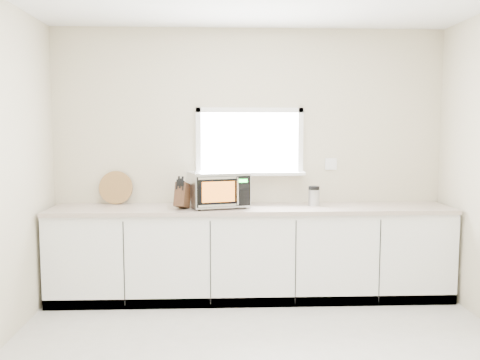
{
  "coord_description": "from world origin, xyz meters",
  "views": [
    {
      "loc": [
        -0.32,
        -3.24,
        1.68
      ],
      "look_at": [
        -0.12,
        1.55,
        1.2
      ],
      "focal_mm": 38.0,
      "sensor_mm": 36.0,
      "label": 1
    }
  ],
  "objects": [
    {
      "name": "cabinets",
      "position": [
        0.0,
        1.7,
        0.44
      ],
      "size": [
        3.92,
        0.6,
        0.88
      ],
      "primitive_type": "cube",
      "color": "white",
      "rests_on": "ground"
    },
    {
      "name": "microwave",
      "position": [
        -0.32,
        1.68,
        1.1
      ],
      "size": [
        0.63,
        0.55,
        0.35
      ],
      "rotation": [
        0.0,
        0.0,
        0.27
      ],
      "color": "black",
      "rests_on": "countertop"
    },
    {
      "name": "countertop",
      "position": [
        0.0,
        1.69,
        0.9
      ],
      "size": [
        3.92,
        0.64,
        0.04
      ],
      "primitive_type": "cube",
      "color": "#B7A597",
      "rests_on": "cabinets"
    },
    {
      "name": "knife_block",
      "position": [
        -0.67,
        1.59,
        1.06
      ],
      "size": [
        0.17,
        0.24,
        0.32
      ],
      "rotation": [
        0.0,
        0.0,
        -0.3
      ],
      "color": "#4E301C",
      "rests_on": "countertop"
    },
    {
      "name": "coffee_grinder",
      "position": [
        0.63,
        1.76,
        1.02
      ],
      "size": [
        0.12,
        0.12,
        0.2
      ],
      "rotation": [
        0.0,
        0.0,
        -0.07
      ],
      "color": "#B3B5BA",
      "rests_on": "countertop"
    },
    {
      "name": "back_wall",
      "position": [
        0.0,
        2.0,
        1.36
      ],
      "size": [
        4.0,
        0.17,
        2.7
      ],
      "color": "beige",
      "rests_on": "ground"
    },
    {
      "name": "cutting_board",
      "position": [
        -1.37,
        1.94,
        1.09
      ],
      "size": [
        0.34,
        0.08,
        0.34
      ],
      "primitive_type": "cylinder",
      "rotation": [
        1.4,
        0.0,
        0.0
      ],
      "color": "#956339",
      "rests_on": "countertop"
    }
  ]
}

